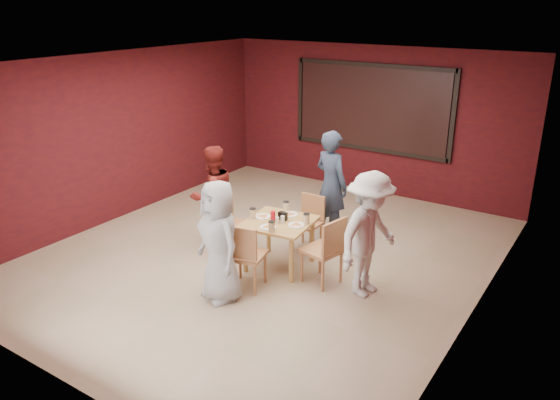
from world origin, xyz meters
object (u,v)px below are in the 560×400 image
Objects in this scene: chair_right at (327,247)px; dining_table at (279,226)px; diner_back at (331,185)px; chair_front at (244,253)px; chair_left at (235,221)px; diner_left at (213,196)px; diner_right at (369,235)px; chair_back at (309,219)px; diner_front at (219,241)px.

dining_table is at bearing 173.72° from chair_right.
diner_back is (0.09, 1.32, 0.25)m from dining_table.
dining_table is 0.81m from chair_right.
chair_left is at bearing 133.73° from chair_front.
chair_right is 0.61× the size of diner_left.
diner_left is at bearing 144.31° from chair_front.
diner_back reaches higher than chair_front.
dining_table is 1.35m from diner_back.
chair_front is at bearing 129.43° from diner_right.
chair_right is (0.80, -0.09, -0.08)m from dining_table.
chair_left is (-0.86, -0.72, 0.02)m from chair_back.
chair_right is at bearing -5.35° from chair_left.
dining_table is 0.64× the size of diner_left.
chair_front is 0.59× the size of diner_front.
diner_right is (1.25, -1.33, -0.05)m from diner_back.
chair_front is 2.15m from diner_back.
diner_back is (0.93, 1.26, 0.38)m from chair_left.
chair_front is at bearing 71.74° from diner_left.
dining_table is 1.15m from diner_front.
diner_right is (1.48, 1.13, 0.04)m from diner_front.
dining_table is 1.06× the size of chair_front.
diner_left is at bearing 96.23° from diner_right.
diner_back is at bearing 148.33° from diner_left.
chair_back is 0.96× the size of chair_left.
chair_back is at bearing 107.23° from diner_front.
chair_back is (0.02, 0.79, -0.15)m from dining_table.
diner_front is (0.70, -1.19, 0.30)m from chair_left.
diner_front is 1.86m from diner_right.
diner_back is (-0.71, 1.41, 0.33)m from chair_right.
diner_front is at bearing 136.17° from diner_right.
chair_right reaches higher than chair_back.
diner_right is at bearing 8.92° from chair_right.
diner_right is at bearing -0.10° from dining_table.
chair_left is 2.21m from diner_right.
chair_right reaches higher than chair_front.
chair_front is 1.20m from chair_left.
chair_left is 0.49× the size of diner_back.
diner_left is (-0.46, 0.06, 0.29)m from chair_left.
chair_left is at bearing 100.16° from diner_left.
diner_back reaches higher than chair_back.
dining_table is at bearing 101.97° from diner_left.
dining_table is 1.04× the size of chair_right.
diner_right is at bearing 104.70° from diner_left.
chair_right is 2.12m from diner_left.
chair_front reaches higher than chair_back.
diner_right reaches higher than diner_front.
chair_right is 0.62m from diner_right.
diner_back is 1.84m from diner_left.
diner_front reaches higher than diner_left.
chair_front is at bearing -91.07° from chair_back.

